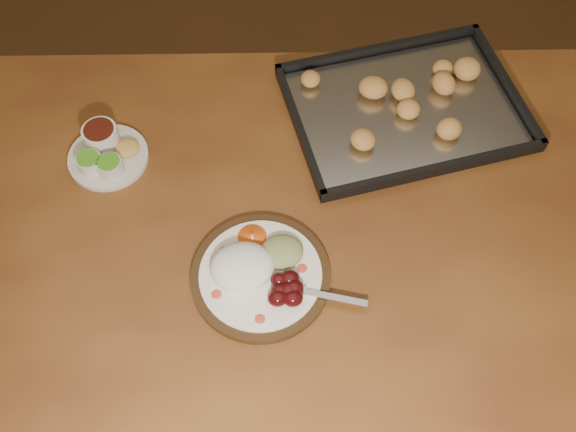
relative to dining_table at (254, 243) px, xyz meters
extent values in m
plane|color=#54331D|center=(0.00, 0.04, -0.65)|extent=(4.00, 4.00, 0.00)
cube|color=brown|center=(0.00, 0.00, 0.08)|extent=(1.57, 1.02, 0.04)
cylinder|color=#4A2D16|center=(-0.65, 0.43, -0.30)|extent=(0.07, 0.07, 0.71)
cylinder|color=#4A2D16|center=(0.71, 0.32, -0.30)|extent=(0.07, 0.07, 0.71)
cylinder|color=#321F0E|center=(0.01, -0.13, 0.10)|extent=(0.26, 0.26, 0.02)
cylinder|color=white|center=(0.01, -0.13, 0.11)|extent=(0.23, 0.23, 0.01)
ellipsoid|color=#D03F31|center=(-0.07, -0.16, 0.12)|extent=(0.02, 0.02, 0.00)
ellipsoid|color=#D03F31|center=(0.00, -0.22, 0.12)|extent=(0.02, 0.02, 0.00)
ellipsoid|color=#D03F31|center=(0.08, -0.13, 0.12)|extent=(0.02, 0.02, 0.00)
ellipsoid|color=#D03F31|center=(-0.06, -0.07, 0.12)|extent=(0.02, 0.02, 0.00)
ellipsoid|color=white|center=(-0.02, -0.12, 0.13)|extent=(0.15, 0.15, 0.05)
ellipsoid|color=#4F0B0C|center=(0.04, -0.17, 0.13)|extent=(0.03, 0.03, 0.03)
ellipsoid|color=#4F0B0C|center=(0.06, -0.17, 0.13)|extent=(0.03, 0.03, 0.03)
ellipsoid|color=#4F0B0C|center=(0.06, -0.15, 0.13)|extent=(0.03, 0.03, 0.03)
ellipsoid|color=#4F0B0C|center=(0.06, -0.19, 0.13)|extent=(0.03, 0.03, 0.03)
ellipsoid|color=#4F0B0C|center=(0.04, -0.15, 0.13)|extent=(0.03, 0.03, 0.03)
ellipsoid|color=#4F0B0C|center=(0.06, -0.17, 0.13)|extent=(0.03, 0.03, 0.03)
ellipsoid|color=#4F0B0C|center=(0.03, -0.19, 0.13)|extent=(0.03, 0.03, 0.03)
ellipsoid|color=tan|center=(0.05, -0.09, 0.12)|extent=(0.11, 0.10, 0.03)
cone|color=#E25414|center=(0.00, -0.05, 0.12)|extent=(0.06, 0.06, 0.03)
cube|color=silver|center=(0.13, -0.19, 0.12)|extent=(0.12, 0.05, 0.00)
cube|color=silver|center=(0.07, -0.17, 0.12)|extent=(0.04, 0.03, 0.00)
cylinder|color=silver|center=(0.05, -0.17, 0.12)|extent=(0.03, 0.01, 0.00)
cylinder|color=silver|center=(0.05, -0.17, 0.12)|extent=(0.03, 0.01, 0.00)
cylinder|color=silver|center=(0.05, -0.16, 0.12)|extent=(0.03, 0.01, 0.00)
cylinder|color=silver|center=(0.05, -0.15, 0.12)|extent=(0.03, 0.01, 0.00)
cylinder|color=beige|center=(-0.29, 0.17, 0.10)|extent=(0.17, 0.17, 0.01)
cylinder|color=beige|center=(-0.32, 0.15, 0.12)|extent=(0.05, 0.05, 0.03)
cylinder|color=#46951D|center=(-0.32, 0.15, 0.14)|extent=(0.05, 0.05, 0.00)
cylinder|color=beige|center=(-0.28, 0.13, 0.12)|extent=(0.05, 0.05, 0.03)
cylinder|color=#46951D|center=(-0.28, 0.13, 0.14)|extent=(0.05, 0.05, 0.00)
cylinder|color=silver|center=(-0.30, 0.21, 0.13)|extent=(0.07, 0.07, 0.04)
cylinder|color=#3D120B|center=(-0.30, 0.21, 0.15)|extent=(0.06, 0.06, 0.00)
ellipsoid|color=#E8A652|center=(-0.25, 0.18, 0.12)|extent=(0.05, 0.05, 0.02)
cube|color=black|center=(0.35, 0.24, 0.10)|extent=(0.54, 0.44, 0.01)
cube|color=black|center=(0.32, 0.41, 0.12)|extent=(0.48, 0.10, 0.02)
cube|color=black|center=(0.38, 0.07, 0.12)|extent=(0.48, 0.10, 0.02)
cube|color=black|center=(0.58, 0.28, 0.12)|extent=(0.07, 0.36, 0.02)
cube|color=black|center=(0.11, 0.20, 0.12)|extent=(0.07, 0.36, 0.02)
cube|color=silver|center=(0.35, 0.24, 0.11)|extent=(0.51, 0.40, 0.00)
ellipsoid|color=#D08E48|center=(0.41, 0.25, 0.13)|extent=(0.05, 0.05, 0.04)
ellipsoid|color=#D08E48|center=(0.44, 0.31, 0.13)|extent=(0.07, 0.07, 0.04)
ellipsoid|color=#D08E48|center=(0.35, 0.35, 0.13)|extent=(0.06, 0.06, 0.04)
ellipsoid|color=#D08E48|center=(0.27, 0.28, 0.13)|extent=(0.07, 0.07, 0.04)
ellipsoid|color=#D08E48|center=(0.25, 0.25, 0.13)|extent=(0.07, 0.07, 0.04)
ellipsoid|color=#D08E48|center=(0.30, 0.22, 0.13)|extent=(0.07, 0.07, 0.04)
ellipsoid|color=#D08E48|center=(0.30, 0.16, 0.13)|extent=(0.07, 0.07, 0.04)
ellipsoid|color=#D08E48|center=(0.38, 0.14, 0.13)|extent=(0.06, 0.06, 0.04)
ellipsoid|color=#D08E48|center=(0.47, 0.22, 0.13)|extent=(0.07, 0.07, 0.04)
camera|label=1|loc=(0.01, -0.65, 1.18)|focal=40.00mm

